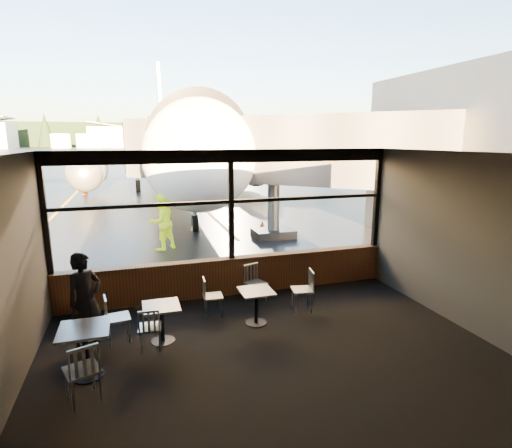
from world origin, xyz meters
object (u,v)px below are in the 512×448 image
jet_bridge (287,172)px  cafe_table_mid (162,324)px  ground_crew (161,222)px  chair_near_w (213,297)px  chair_near_n (256,284)px  cafe_table_left (86,352)px  cone_extra (262,226)px  chair_mid_w (118,318)px  cone_nose (195,224)px  chair_mid_s (150,328)px  passenger (85,300)px  cafe_table_near (256,307)px  airliner (170,109)px  chair_near_e (302,290)px  chair_left_s (82,371)px  cone_wing (85,190)px

jet_bridge → cafe_table_mid: 9.41m
cafe_table_mid → ground_crew: size_ratio=0.38×
chair_near_w → chair_near_n: chair_near_n is taller
cafe_table_left → chair_near_w: bearing=34.9°
cafe_table_mid → cone_extra: bearing=60.2°
chair_mid_w → cafe_table_left: bearing=-30.2°
chair_near_n → cone_nose: chair_near_n is taller
chair_mid_s → ground_crew: bearing=88.6°
cafe_table_left → chair_mid_w: chair_mid_w is taller
passenger → chair_mid_w: bearing=-35.1°
jet_bridge → cone_extra: jet_bridge is taller
chair_near_n → ground_crew: ground_crew is taller
jet_bridge → ground_crew: size_ratio=5.87×
passenger → cone_extra: (5.94, 7.81, -0.65)m
passenger → ground_crew: ground_crew is taller
cafe_table_mid → cone_nose: cafe_table_mid is taller
cafe_table_near → airliner: bearing=88.6°
ground_crew → cafe_table_near: bearing=70.8°
cafe_table_left → chair_mid_s: (1.01, 0.57, -0.00)m
chair_near_e → chair_mid_w: chair_near_e is taller
chair_left_s → jet_bridge: bearing=33.5°
chair_left_s → cone_wing: 24.03m
chair_near_n → passenger: passenger is taller
chair_left_s → passenger: bearing=73.5°
passenger → cone_wing: bearing=58.6°
cone_extra → chair_left_s: bearing=-121.6°
cafe_table_near → chair_left_s: bearing=-152.6°
jet_bridge → passenger: 9.93m
ground_crew → cone_nose: (1.53, 2.60, -0.69)m
ground_crew → chair_mid_s: bearing=52.3°
chair_mid_w → passenger: passenger is taller
chair_near_w → cone_nose: 8.37m
passenger → ground_crew: bearing=36.8°
cone_nose → cone_wing: size_ratio=0.97×
airliner → chair_near_e: airliner is taller
chair_mid_w → jet_bridge: bearing=131.3°
passenger → chair_mid_s: bearing=-61.3°
cafe_table_mid → jet_bridge: bearing=53.8°
cone_wing → ground_crew: bearing=-75.9°
cafe_table_near → passenger: bearing=178.6°
jet_bridge → chair_mid_w: bearing=-131.1°
chair_near_w → cone_extra: chair_near_w is taller
chair_near_e → cone_wing: bearing=27.3°
chair_near_e → chair_mid_s: 3.37m
ground_crew → cone_wing: 16.43m
chair_near_e → chair_mid_s: bearing=113.3°
chair_mid_w → ground_crew: (1.29, 6.29, 0.52)m
cafe_table_left → cone_wing: cafe_table_left is taller
chair_near_w → chair_mid_w: size_ratio=0.94×
chair_left_s → cone_nose: bearing=53.4°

